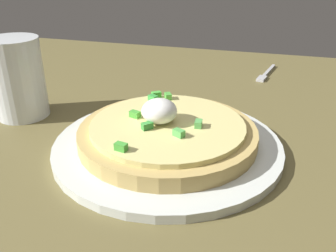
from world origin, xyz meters
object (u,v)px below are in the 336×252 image
object	(u,v)px
plate	(168,144)
cup_far	(19,82)
pizza	(168,131)
fork	(266,74)

from	to	relation	value
plate	cup_far	distance (cm)	24.15
plate	pizza	size ratio (longest dim) A/B	1.29
plate	pizza	xyz separation A→B (cm)	(0.00, 0.06, 1.84)
pizza	fork	distance (cm)	34.74
fork	cup_far	bearing A→B (deg)	-37.04
plate	cup_far	world-z (taller)	cup_far
plate	cup_far	xyz separation A→B (cm)	(3.80, 23.39, 4.66)
pizza	plate	bearing A→B (deg)	-94.43
pizza	fork	xyz separation A→B (cm)	(32.99, -10.70, -2.11)
cup_far	plate	bearing A→B (deg)	-99.24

